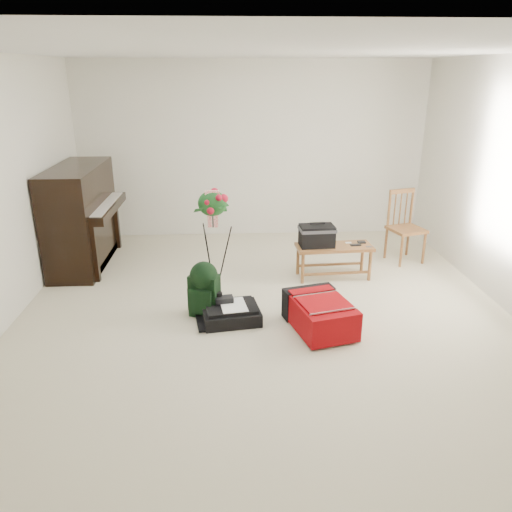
{
  "coord_description": "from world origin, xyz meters",
  "views": [
    {
      "loc": [
        -0.33,
        -4.52,
        2.34
      ],
      "look_at": [
        -0.07,
        0.35,
        0.52
      ],
      "focal_mm": 35.0,
      "sensor_mm": 36.0,
      "label": 1
    }
  ],
  "objects": [
    {
      "name": "red_suitcase",
      "position": [
        0.51,
        -0.25,
        0.17
      ],
      "size": [
        0.66,
        0.84,
        0.31
      ],
      "rotation": [
        0.0,
        0.0,
        0.26
      ],
      "color": "#A7070A",
      "rests_on": "floor"
    },
    {
      "name": "dining_chair",
      "position": [
        1.92,
        1.51,
        0.45
      ],
      "size": [
        0.5,
        0.5,
        0.92
      ],
      "rotation": [
        0.0,
        0.0,
        0.29
      ],
      "color": "#9A5C32",
      "rests_on": "floor"
    },
    {
      "name": "wall_back",
      "position": [
        0.0,
        2.75,
        1.25
      ],
      "size": [
        5.0,
        0.04,
        2.5
      ],
      "primitive_type": "cube",
      "color": "white",
      "rests_on": "floor"
    },
    {
      "name": "floor",
      "position": [
        0.0,
        0.0,
        0.0
      ],
      "size": [
        5.0,
        5.5,
        0.01
      ],
      "primitive_type": "cube",
      "color": "beige",
      "rests_on": "ground"
    },
    {
      "name": "bench",
      "position": [
        0.74,
        0.98,
        0.49
      ],
      "size": [
        0.91,
        0.41,
        0.69
      ],
      "rotation": [
        0.0,
        0.0,
        0.06
      ],
      "color": "#9A5C32",
      "rests_on": "floor"
    },
    {
      "name": "ceiling",
      "position": [
        0.0,
        0.0,
        2.5
      ],
      "size": [
        5.0,
        5.5,
        0.01
      ],
      "primitive_type": "cube",
      "color": "white",
      "rests_on": "wall_back"
    },
    {
      "name": "green_backpack",
      "position": [
        -0.6,
        0.06,
        0.32
      ],
      "size": [
        0.33,
        0.31,
        0.57
      ],
      "rotation": [
        0.0,
        0.0,
        -0.35
      ],
      "color": "black",
      "rests_on": "floor"
    },
    {
      "name": "black_duffel",
      "position": [
        -0.34,
        -0.08,
        0.08
      ],
      "size": [
        0.61,
        0.52,
        0.23
      ],
      "rotation": [
        0.0,
        0.0,
        0.16
      ],
      "color": "black",
      "rests_on": "floor"
    },
    {
      "name": "flower_stand",
      "position": [
        -0.51,
        0.48,
        0.6
      ],
      "size": [
        0.42,
        0.42,
        1.23
      ],
      "rotation": [
        0.0,
        0.0,
        0.1
      ],
      "color": "black",
      "rests_on": "floor"
    },
    {
      "name": "piano",
      "position": [
        -2.19,
        1.6,
        0.6
      ],
      "size": [
        0.71,
        1.5,
        1.25
      ],
      "color": "black",
      "rests_on": "floor"
    }
  ]
}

